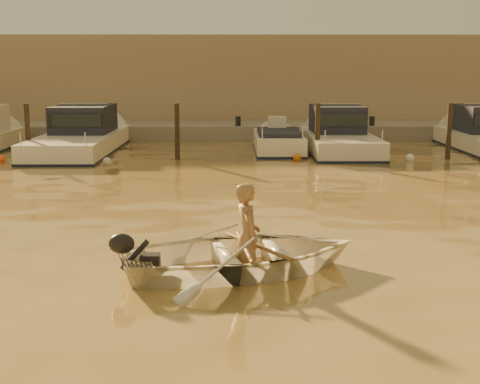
{
  "coord_description": "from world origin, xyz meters",
  "views": [
    {
      "loc": [
        1.86,
        -9.92,
        3.29
      ],
      "look_at": [
        1.96,
        3.52,
        0.75
      ],
      "focal_mm": 50.0,
      "sensor_mm": 36.0,
      "label": 1
    }
  ],
  "objects_px": {
    "moored_boat_2": "(80,136)",
    "waterfront_building": "(201,82)",
    "dinghy": "(241,255)",
    "moored_boat_4": "(339,135)",
    "person": "(247,237)",
    "moored_boat_3": "(278,146)"
  },
  "relations": [
    {
      "from": "waterfront_building",
      "to": "moored_boat_3",
      "type": "bearing_deg",
      "value": -72.09
    },
    {
      "from": "moored_boat_2",
      "to": "moored_boat_4",
      "type": "xyz_separation_m",
      "value": [
        10.09,
        0.0,
        0.0
      ]
    },
    {
      "from": "moored_boat_3",
      "to": "moored_boat_2",
      "type": "bearing_deg",
      "value": 180.0
    },
    {
      "from": "dinghy",
      "to": "waterfront_building",
      "type": "relative_size",
      "value": 0.08
    },
    {
      "from": "dinghy",
      "to": "moored_boat_4",
      "type": "distance_m",
      "value": 15.98
    },
    {
      "from": "person",
      "to": "moored_boat_4",
      "type": "height_order",
      "value": "moored_boat_4"
    },
    {
      "from": "person",
      "to": "waterfront_building",
      "type": "relative_size",
      "value": 0.04
    },
    {
      "from": "moored_boat_2",
      "to": "waterfront_building",
      "type": "height_order",
      "value": "waterfront_building"
    },
    {
      "from": "moored_boat_3",
      "to": "moored_boat_4",
      "type": "distance_m",
      "value": 2.4
    },
    {
      "from": "moored_boat_2",
      "to": "moored_boat_3",
      "type": "bearing_deg",
      "value": 0.0
    },
    {
      "from": "moored_boat_4",
      "to": "waterfront_building",
      "type": "distance_m",
      "value": 12.62
    },
    {
      "from": "person",
      "to": "waterfront_building",
      "type": "bearing_deg",
      "value": -11.05
    },
    {
      "from": "waterfront_building",
      "to": "moored_boat_4",
      "type": "bearing_deg",
      "value": -61.72
    },
    {
      "from": "moored_boat_2",
      "to": "waterfront_building",
      "type": "xyz_separation_m",
      "value": [
        4.17,
        11.0,
        1.77
      ]
    },
    {
      "from": "dinghy",
      "to": "waterfront_building",
      "type": "height_order",
      "value": "waterfront_building"
    },
    {
      "from": "moored_boat_2",
      "to": "moored_boat_4",
      "type": "distance_m",
      "value": 10.09
    },
    {
      "from": "moored_boat_2",
      "to": "waterfront_building",
      "type": "bearing_deg",
      "value": 69.25
    },
    {
      "from": "moored_boat_3",
      "to": "person",
      "type": "bearing_deg",
      "value": -95.52
    },
    {
      "from": "moored_boat_2",
      "to": "dinghy",
      "type": "bearing_deg",
      "value": -68.39
    },
    {
      "from": "waterfront_building",
      "to": "person",
      "type": "bearing_deg",
      "value": -85.55
    },
    {
      "from": "person",
      "to": "waterfront_building",
      "type": "distance_m",
      "value": 26.59
    },
    {
      "from": "moored_boat_2",
      "to": "moored_boat_3",
      "type": "relative_size",
      "value": 1.67
    }
  ]
}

